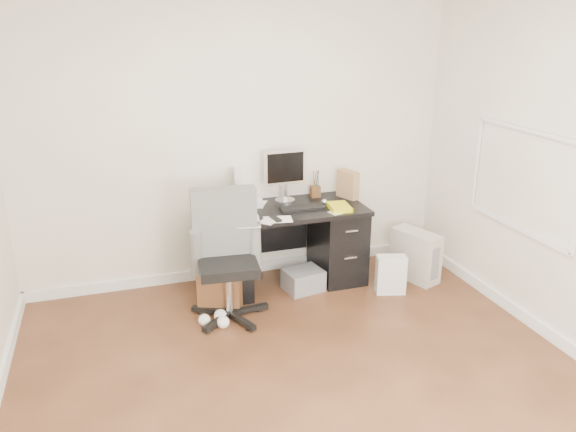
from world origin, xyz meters
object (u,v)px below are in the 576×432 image
object	(u,v)px
lcd_monitor	(285,176)
wicker_basket	(222,286)
pc_tower	(415,255)
keyboard	(302,208)
office_chair	(228,258)
desk	(282,244)

from	to	relation	value
lcd_monitor	wicker_basket	bearing A→B (deg)	-150.72
lcd_monitor	pc_tower	world-z (taller)	lcd_monitor
pc_tower	wicker_basket	size ratio (longest dim) A/B	1.32
keyboard	pc_tower	size ratio (longest dim) A/B	0.85
pc_tower	keyboard	bearing A→B (deg)	149.81
wicker_basket	office_chair	bearing A→B (deg)	-86.94
lcd_monitor	keyboard	size ratio (longest dim) A/B	1.24
pc_tower	lcd_monitor	bearing A→B (deg)	138.38
desk	wicker_basket	bearing A→B (deg)	-159.61
desk	lcd_monitor	size ratio (longest dim) A/B	3.01
desk	pc_tower	world-z (taller)	desk
lcd_monitor	pc_tower	size ratio (longest dim) A/B	1.05
wicker_basket	pc_tower	bearing A→B (deg)	-1.32
lcd_monitor	office_chair	size ratio (longest dim) A/B	0.46
lcd_monitor	wicker_basket	distance (m)	1.16
keyboard	desk	bearing A→B (deg)	157.07
lcd_monitor	office_chair	xyz separation A→B (m)	(-0.70, -0.66, -0.46)
lcd_monitor	pc_tower	distance (m)	1.46
desk	keyboard	size ratio (longest dim) A/B	3.72
desk	keyboard	world-z (taller)	keyboard
lcd_monitor	keyboard	world-z (taller)	lcd_monitor
office_chair	wicker_basket	world-z (taller)	office_chair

